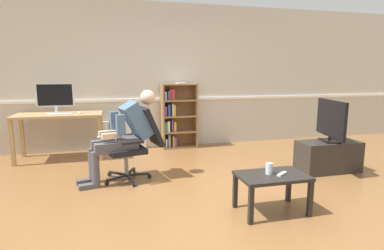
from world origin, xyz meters
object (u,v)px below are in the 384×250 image
(person_seated, at_px, (124,133))
(spare_remote, at_px, (282,174))
(drinking_glass, at_px, (269,169))
(computer_desk, at_px, (59,120))
(imac_monitor, at_px, (55,96))
(bookshelf, at_px, (177,117))
(keyboard, at_px, (59,114))
(coffee_table, at_px, (272,180))
(radiator, at_px, (125,135))
(tv_screen, at_px, (331,120))
(tv_stand, at_px, (328,156))
(computer_mouse, at_px, (79,113))
(office_chair, at_px, (137,140))

(person_seated, height_order, spare_remote, person_seated)
(drinking_glass, bearing_deg, computer_desk, 131.50)
(imac_monitor, relative_size, bookshelf, 0.47)
(keyboard, height_order, spare_remote, keyboard)
(imac_monitor, height_order, keyboard, imac_monitor)
(coffee_table, relative_size, drinking_glass, 6.05)
(computer_desk, bearing_deg, coffee_table, -48.37)
(radiator, distance_m, coffee_table, 3.37)
(coffee_table, height_order, spare_remote, spare_remote)
(imac_monitor, xyz_separation_m, tv_screen, (3.91, -1.77, -0.29))
(computer_desk, distance_m, bookshelf, 2.05)
(imac_monitor, distance_m, bookshelf, 2.13)
(tv_screen, relative_size, drinking_glass, 7.27)
(radiator, height_order, spare_remote, radiator)
(tv_screen, bearing_deg, radiator, 67.45)
(imac_monitor, xyz_separation_m, tv_stand, (3.90, -1.77, -0.82))
(computer_desk, xyz_separation_m, drinking_glass, (2.37, -2.68, -0.20))
(keyboard, xyz_separation_m, tv_screen, (3.83, -1.55, -0.01))
(radiator, xyz_separation_m, person_seated, (-0.07, -1.73, 0.37))
(keyboard, height_order, tv_screen, tv_screen)
(imac_monitor, bearing_deg, computer_mouse, -27.72)
(computer_desk, xyz_separation_m, person_seated, (0.99, -1.34, -0.01))
(office_chair, distance_m, person_seated, 0.21)
(bookshelf, relative_size, coffee_table, 1.79)
(keyboard, xyz_separation_m, spare_remote, (2.46, -2.59, -0.36))
(bookshelf, height_order, tv_stand, bookshelf)
(tv_stand, bearing_deg, spare_remote, -142.75)
(drinking_glass, bearing_deg, bookshelf, 96.62)
(person_seated, relative_size, coffee_table, 1.72)
(office_chair, height_order, tv_stand, office_chair)
(computer_desk, height_order, radiator, computer_desk)
(keyboard, distance_m, spare_remote, 3.59)
(imac_monitor, distance_m, drinking_glass, 3.71)
(bookshelf, height_order, drinking_glass, bookshelf)
(computer_mouse, relative_size, spare_remote, 0.67)
(computer_desk, height_order, keyboard, keyboard)
(tv_stand, xyz_separation_m, spare_remote, (-1.37, -1.04, 0.19))
(radiator, xyz_separation_m, office_chair, (0.10, -1.69, 0.25))
(computer_mouse, xyz_separation_m, drinking_glass, (2.04, -2.56, -0.31))
(tv_screen, bearing_deg, coffee_table, 138.72)
(imac_monitor, distance_m, tv_screen, 4.30)
(computer_mouse, relative_size, office_chair, 0.10)
(tv_stand, bearing_deg, computer_mouse, 156.01)
(drinking_glass, bearing_deg, tv_screen, 33.60)
(radiator, bearing_deg, computer_desk, -159.81)
(radiator, bearing_deg, spare_remote, -65.43)
(computer_desk, distance_m, drinking_glass, 3.58)
(office_chair, height_order, drinking_glass, office_chair)
(imac_monitor, xyz_separation_m, keyboard, (0.07, -0.22, -0.28))
(bookshelf, distance_m, office_chair, 1.82)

